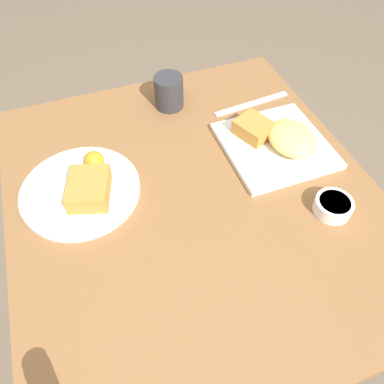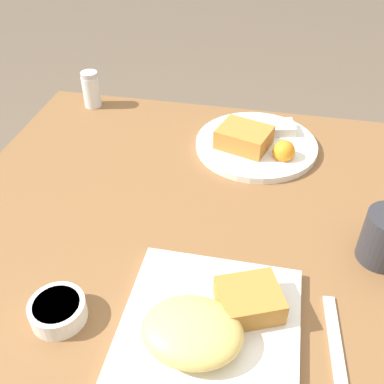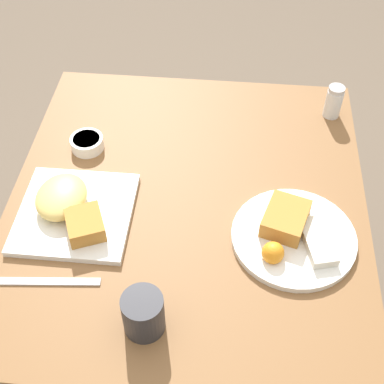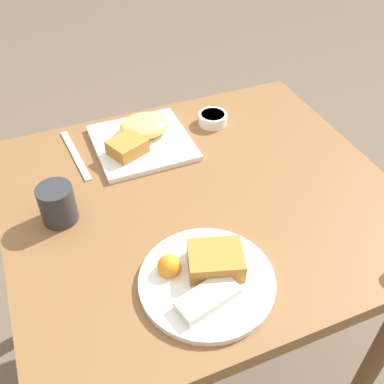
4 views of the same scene
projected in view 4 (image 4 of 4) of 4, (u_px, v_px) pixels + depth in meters
The scene contains 7 objects.
ground_plane at pixel (199, 354), 1.49m from camera, with size 8.00×8.00×0.00m, color brown.
dining_table at pixel (201, 225), 1.07m from camera, with size 0.86×0.77×0.72m.
plate_square_near at pixel (141, 137), 1.13m from camera, with size 0.23×0.23×0.06m.
plate_oval_far at pixel (207, 277), 0.82m from camera, with size 0.25×0.25×0.05m.
sauce_ramekin at pixel (213, 118), 1.20m from camera, with size 0.08×0.08×0.03m.
butter_knife at pixel (75, 155), 1.11m from camera, with size 0.03×0.22×0.00m.
coffee_mug at pixel (57, 204), 0.92m from camera, with size 0.07×0.07×0.08m.
Camera 4 is at (0.30, 0.67, 1.40)m, focal length 42.00 mm.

